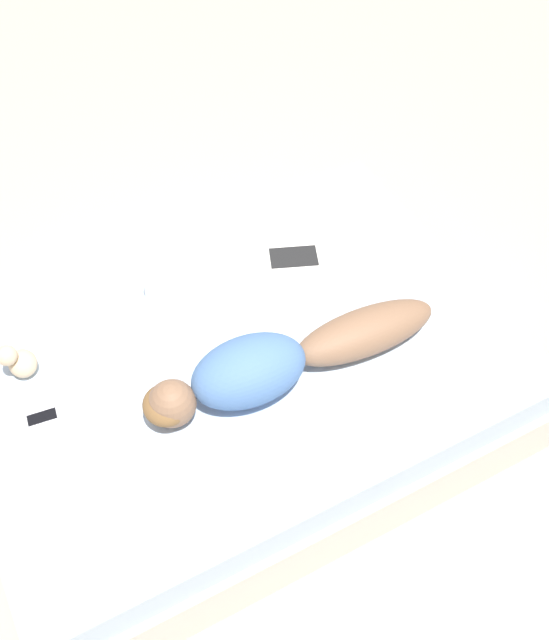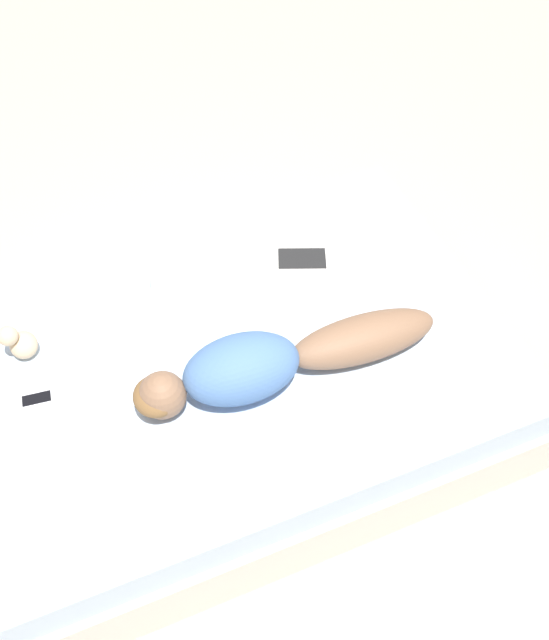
{
  "view_description": "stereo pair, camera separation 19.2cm",
  "coord_description": "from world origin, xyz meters",
  "px_view_note": "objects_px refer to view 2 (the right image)",
  "views": [
    {
      "loc": [
        -1.8,
        0.77,
        2.93
      ],
      "look_at": [
        0.02,
        -0.19,
        0.5
      ],
      "focal_mm": 42.0,
      "sensor_mm": 36.0,
      "label": 1
    },
    {
      "loc": [
        -1.88,
        0.6,
        2.93
      ],
      "look_at": [
        0.02,
        -0.19,
        0.5
      ],
      "focal_mm": 42.0,
      "sensor_mm": 36.0,
      "label": 2
    }
  ],
  "objects_px": {
    "person": "(274,362)",
    "cell_phone": "(37,399)",
    "coffee_mug": "(158,280)",
    "open_magazine": "(303,274)"
  },
  "relations": [
    {
      "from": "open_magazine",
      "to": "person",
      "type": "bearing_deg",
      "value": 166.42
    },
    {
      "from": "coffee_mug",
      "to": "cell_phone",
      "type": "bearing_deg",
      "value": 122.48
    },
    {
      "from": "person",
      "to": "cell_phone",
      "type": "bearing_deg",
      "value": 77.01
    },
    {
      "from": "coffee_mug",
      "to": "cell_phone",
      "type": "xyz_separation_m",
      "value": [
        -0.4,
        0.63,
        -0.04
      ]
    },
    {
      "from": "coffee_mug",
      "to": "cell_phone",
      "type": "relative_size",
      "value": 0.77
    },
    {
      "from": "cell_phone",
      "to": "coffee_mug",
      "type": "bearing_deg",
      "value": -50.78
    },
    {
      "from": "person",
      "to": "cell_phone",
      "type": "relative_size",
      "value": 8.99
    },
    {
      "from": "coffee_mug",
      "to": "cell_phone",
      "type": "height_order",
      "value": "coffee_mug"
    },
    {
      "from": "open_magazine",
      "to": "coffee_mug",
      "type": "xyz_separation_m",
      "value": [
        0.18,
        0.63,
        0.04
      ]
    },
    {
      "from": "person",
      "to": "cell_phone",
      "type": "height_order",
      "value": "person"
    }
  ]
}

